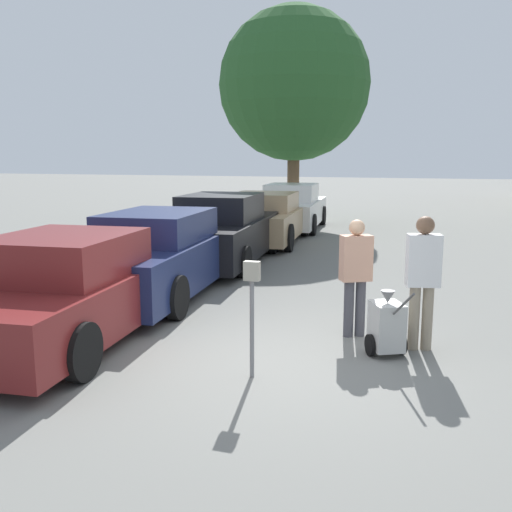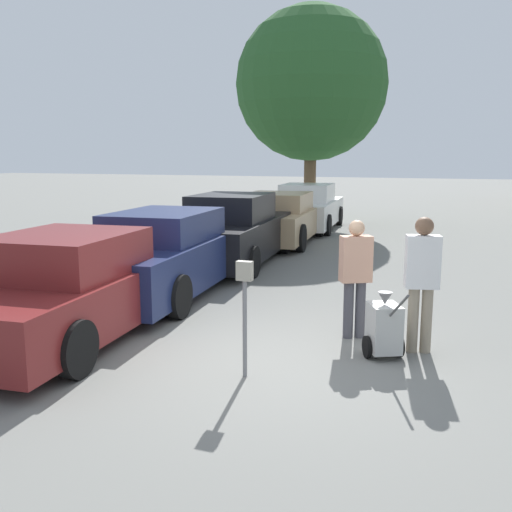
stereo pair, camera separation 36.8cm
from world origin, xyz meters
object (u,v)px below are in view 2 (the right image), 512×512
Objects in this scene: person_supervisor at (422,276)px; parked_car_navy at (169,254)px; parked_car_white at (308,209)px; parking_meter at (245,297)px; person_worker at (355,272)px; equipment_cart at (384,328)px; parked_car_tan at (279,219)px; parked_car_black at (234,232)px; parked_car_maroon at (74,288)px.

parked_car_navy is at bearing -35.42° from person_supervisor.
parking_meter is (2.83, -13.12, 0.23)m from parked_car_white.
parked_car_navy is 4.40m from parking_meter.
equipment_cart is (0.50, -0.66, -0.55)m from person_worker.
parked_car_tan is 3.22m from parked_car_white.
person_supervisor is at bearing 40.95° from parking_meter.
parked_car_black is at bearing -94.90° from parked_car_white.
person_supervisor is (4.63, -4.93, 0.26)m from parked_car_black.
equipment_cart is (4.23, -8.69, -0.30)m from parked_car_tan.
parked_car_black is 3.10× the size of person_worker.
parked_car_maroon is 12.48m from parked_car_white.
parked_car_black reaches higher than parked_car_navy.
person_worker is 1.66× the size of equipment_cart.
person_worker is at bearing -76.55° from parked_car_white.
parked_car_tan is at bearing 105.97° from parking_meter.
parked_car_tan reaches higher than equipment_cart.
parked_car_navy reaches higher than parked_car_maroon.
parked_car_white is at bearing 102.18° from parking_meter.
parked_car_maroon is at bearing 167.35° from parking_meter.
parked_car_tan reaches higher than parking_meter.
person_supervisor reaches higher than parked_car_white.
parked_car_black is at bearing -60.98° from person_supervisor.
parked_car_navy is 4.76m from equipment_cart.
parked_car_navy is at bearing -50.63° from person_worker.
parked_car_tan is 9.67m from equipment_cart.
parked_car_navy is at bearing -94.90° from parked_car_tan.
parked_car_navy is 1.08× the size of parked_car_tan.
parked_car_white is 13.42m from parking_meter.
parked_car_black is 5.13× the size of equipment_cart.
equipment_cart is (4.23, -11.92, -0.33)m from parked_car_white.
parked_car_tan is at bearing 85.11° from parked_car_black.
parked_car_navy is 3.96× the size of parking_meter.
person_worker is at bearing 100.59° from equipment_cart.
equipment_cart is at bearing 40.64° from parking_meter.
person_supervisor is (4.63, -11.56, 0.29)m from parked_car_white.
parked_car_black reaches higher than parking_meter.
parked_car_tan is 5.00× the size of equipment_cart.
parked_car_white is 11.86m from person_worker.
parked_car_white reaches higher than parked_car_tan.
parked_car_white is at bearing -82.34° from person_supervisor.
parking_meter is at bearing -78.93° from parked_car_tan.
parked_car_navy is at bearing 126.52° from equipment_cart.
parked_car_maroon reaches higher than parked_car_tan.
person_supervisor is (4.63, -8.33, 0.31)m from parked_car_tan.
parking_meter is 0.82× the size of person_worker.
parked_car_black is at bearing 113.55° from parking_meter.
parked_car_navy is 4.98m from person_supervisor.
person_worker is at bearing -32.62° from person_supervisor.
parked_car_navy is 3.05× the size of person_supervisor.
parked_car_black reaches higher than equipment_cart.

